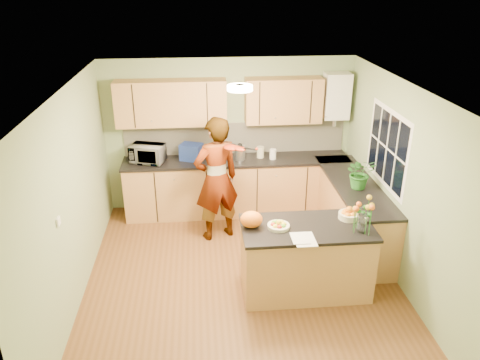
{
  "coord_description": "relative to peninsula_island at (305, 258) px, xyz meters",
  "views": [
    {
      "loc": [
        -0.49,
        -5.04,
        3.66
      ],
      "look_at": [
        0.02,
        0.5,
        1.21
      ],
      "focal_mm": 35.0,
      "sensor_mm": 36.0,
      "label": 1
    }
  ],
  "objects": [
    {
      "name": "floor",
      "position": [
        -0.76,
        0.25,
        -0.45
      ],
      "size": [
        4.5,
        4.5,
        0.0
      ],
      "primitive_type": "plane",
      "color": "brown",
      "rests_on": "ground"
    },
    {
      "name": "ceiling",
      "position": [
        -0.76,
        0.25,
        2.05
      ],
      "size": [
        4.0,
        4.5,
        0.02
      ],
      "primitive_type": "cube",
      "color": "white",
      "rests_on": "wall_back"
    },
    {
      "name": "wall_back",
      "position": [
        -0.76,
        2.5,
        0.8
      ],
      "size": [
        4.0,
        0.02,
        2.5
      ],
      "primitive_type": "cube",
      "color": "#8CA576",
      "rests_on": "floor"
    },
    {
      "name": "wall_front",
      "position": [
        -0.76,
        -2.0,
        0.8
      ],
      "size": [
        4.0,
        0.02,
        2.5
      ],
      "primitive_type": "cube",
      "color": "#8CA576",
      "rests_on": "floor"
    },
    {
      "name": "wall_left",
      "position": [
        -2.76,
        0.25,
        0.8
      ],
      "size": [
        0.02,
        4.5,
        2.5
      ],
      "primitive_type": "cube",
      "color": "#8CA576",
      "rests_on": "floor"
    },
    {
      "name": "wall_right",
      "position": [
        1.24,
        0.25,
        0.8
      ],
      "size": [
        0.02,
        4.5,
        2.5
      ],
      "primitive_type": "cube",
      "color": "#8CA576",
      "rests_on": "floor"
    },
    {
      "name": "back_counter",
      "position": [
        -0.66,
        2.2,
        0.02
      ],
      "size": [
        3.64,
        0.62,
        0.94
      ],
      "color": "#A97543",
      "rests_on": "floor"
    },
    {
      "name": "right_counter",
      "position": [
        0.94,
        1.1,
        0.02
      ],
      "size": [
        0.62,
        2.24,
        0.94
      ],
      "color": "#A97543",
      "rests_on": "floor"
    },
    {
      "name": "splashback",
      "position": [
        -0.66,
        2.49,
        0.75
      ],
      "size": [
        3.6,
        0.02,
        0.52
      ],
      "primitive_type": "cube",
      "color": "beige",
      "rests_on": "back_counter"
    },
    {
      "name": "upper_cabinets",
      "position": [
        -0.94,
        2.33,
        1.4
      ],
      "size": [
        3.2,
        0.34,
        0.7
      ],
      "color": "#A97543",
      "rests_on": "wall_back"
    },
    {
      "name": "boiler",
      "position": [
        0.94,
        2.34,
        1.44
      ],
      "size": [
        0.4,
        0.3,
        0.86
      ],
      "color": "white",
      "rests_on": "wall_back"
    },
    {
      "name": "window_right",
      "position": [
        1.23,
        0.85,
        1.1
      ],
      "size": [
        0.01,
        1.3,
        1.05
      ],
      "color": "white",
      "rests_on": "wall_right"
    },
    {
      "name": "light_switch",
      "position": [
        -2.74,
        -0.35,
        0.85
      ],
      "size": [
        0.02,
        0.09,
        0.09
      ],
      "primitive_type": "cube",
      "color": "white",
      "rests_on": "wall_left"
    },
    {
      "name": "ceiling_lamp",
      "position": [
        -0.76,
        0.55,
        2.01
      ],
      "size": [
        0.3,
        0.3,
        0.07
      ],
      "color": "#FFEABF",
      "rests_on": "ceiling"
    },
    {
      "name": "peninsula_island",
      "position": [
        0.0,
        0.0,
        0.0
      ],
      "size": [
        1.58,
        0.81,
        0.9
      ],
      "color": "#A97543",
      "rests_on": "floor"
    },
    {
      "name": "fruit_dish",
      "position": [
        -0.35,
        0.0,
        0.49
      ],
      "size": [
        0.27,
        0.27,
        0.09
      ],
      "color": "beige",
      "rests_on": "peninsula_island"
    },
    {
      "name": "orange_bowl",
      "position": [
        0.55,
        0.15,
        0.51
      ],
      "size": [
        0.26,
        0.26,
        0.15
      ],
      "color": "beige",
      "rests_on": "peninsula_island"
    },
    {
      "name": "flower_vase",
      "position": [
        0.6,
        -0.18,
        0.77
      ],
      "size": [
        0.26,
        0.26,
        0.48
      ],
      "rotation": [
        0.0,
        0.0,
        -0.38
      ],
      "color": "silver",
      "rests_on": "peninsula_island"
    },
    {
      "name": "orange_bag",
      "position": [
        -0.67,
        0.05,
        0.55
      ],
      "size": [
        0.31,
        0.28,
        0.2
      ],
      "primitive_type": "ellipsoid",
      "rotation": [
        0.0,
        0.0,
        -0.24
      ],
      "color": "orange",
      "rests_on": "peninsula_island"
    },
    {
      "name": "papers",
      "position": [
        -0.1,
        -0.3,
        0.46
      ],
      "size": [
        0.24,
        0.33,
        0.01
      ],
      "primitive_type": "cube",
      "color": "white",
      "rests_on": "peninsula_island"
    },
    {
      "name": "violinist",
      "position": [
        -1.02,
        1.41,
        0.49
      ],
      "size": [
        0.8,
        0.67,
        1.88
      ],
      "primitive_type": "imported",
      "rotation": [
        0.0,
        0.0,
        3.52
      ],
      "color": "tan",
      "rests_on": "floor"
    },
    {
      "name": "violin",
      "position": [
        -0.82,
        1.19,
        1.05
      ],
      "size": [
        0.57,
        0.5,
        0.14
      ],
      "primitive_type": null,
      "rotation": [
        0.17,
        0.0,
        -0.61
      ],
      "color": "#4C0D04",
      "rests_on": "violinist"
    },
    {
      "name": "microwave",
      "position": [
        -2.07,
        2.2,
        0.63
      ],
      "size": [
        0.59,
        0.48,
        0.28
      ],
      "primitive_type": "imported",
      "rotation": [
        0.0,
        0.0,
        -0.29
      ],
      "color": "white",
      "rests_on": "back_counter"
    },
    {
      "name": "blue_box",
      "position": [
        -1.38,
        2.24,
        0.62
      ],
      "size": [
        0.4,
        0.35,
        0.26
      ],
      "primitive_type": "cube",
      "rotation": [
        0.0,
        0.0,
        -0.4
      ],
      "color": "navy",
      "rests_on": "back_counter"
    },
    {
      "name": "kettle",
      "position": [
        -0.61,
        2.18,
        0.62
      ],
      "size": [
        0.17,
        0.17,
        0.32
      ],
      "rotation": [
        0.0,
        0.0,
        0.25
      ],
      "color": "#BCBBC0",
      "rests_on": "back_counter"
    },
    {
      "name": "jar_cream",
      "position": [
        -0.27,
        2.24,
        0.58
      ],
      "size": [
        0.13,
        0.13,
        0.18
      ],
      "primitive_type": "cylinder",
      "rotation": [
        0.0,
        0.0,
        -0.1
      ],
      "color": "beige",
      "rests_on": "back_counter"
    },
    {
      "name": "jar_white",
      "position": [
        -0.08,
        2.15,
        0.57
      ],
      "size": [
        0.14,
        0.14,
        0.16
      ],
      "primitive_type": "cylinder",
      "rotation": [
        0.0,
        0.0,
        -0.37
      ],
      "color": "white",
      "rests_on": "back_counter"
    },
    {
      "name": "potted_plant",
      "position": [
        0.94,
        0.94,
        0.71
      ],
      "size": [
        0.4,
        0.35,
        0.45
      ],
      "primitive_type": "imported",
      "rotation": [
        0.0,
        0.0,
        -0.01
      ],
      "color": "#266A23",
      "rests_on": "right_counter"
    }
  ]
}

